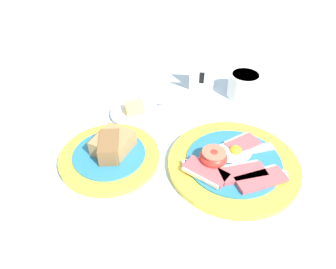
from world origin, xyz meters
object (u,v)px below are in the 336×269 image
object	(u,v)px
breakfast_plate	(233,165)
sugar_cup	(244,84)
butter_dish	(135,112)
number_card	(202,76)
bread_plate	(110,153)
teaspoon_by_saucer	(161,103)

from	to	relation	value
breakfast_plate	sugar_cup	world-z (taller)	sugar_cup
butter_dish	number_card	distance (m)	0.19
bread_plate	breakfast_plate	bearing A→B (deg)	-11.59
breakfast_plate	number_card	distance (m)	0.28
sugar_cup	teaspoon_by_saucer	bearing A→B (deg)	-173.67
number_card	breakfast_plate	bearing A→B (deg)	-76.88
bread_plate	teaspoon_by_saucer	bearing A→B (deg)	57.75
butter_dish	sugar_cup	bearing A→B (deg)	12.60
bread_plate	butter_dish	xyz separation A→B (m)	(0.05, 0.14, -0.01)
breakfast_plate	teaspoon_by_saucer	distance (m)	0.25
breakfast_plate	butter_dish	size ratio (longest dim) A/B	2.25
breakfast_plate	bread_plate	world-z (taller)	bread_plate
bread_plate	butter_dish	world-z (taller)	bread_plate
butter_dish	bread_plate	bearing A→B (deg)	-109.24
sugar_cup	number_card	xyz separation A→B (m)	(-0.10, 0.04, 0.01)
bread_plate	teaspoon_by_saucer	xyz separation A→B (m)	(0.11, 0.18, -0.01)
bread_plate	number_card	xyz separation A→B (m)	(0.22, 0.23, 0.02)
sugar_cup	number_card	size ratio (longest dim) A/B	1.06
butter_dish	teaspoon_by_saucer	bearing A→B (deg)	30.54
sugar_cup	butter_dish	distance (m)	0.27
sugar_cup	bread_plate	bearing A→B (deg)	-147.72
number_card	sugar_cup	bearing A→B (deg)	-9.94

